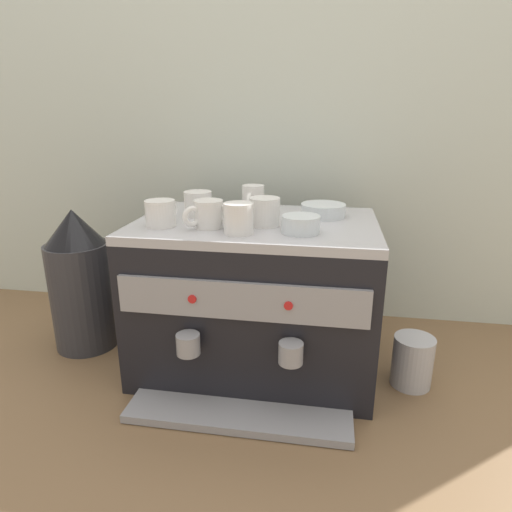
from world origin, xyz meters
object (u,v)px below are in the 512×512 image
(ceramic_cup_0, at_px, (207,214))
(ceramic_cup_4, at_px, (253,201))
(ceramic_cup_2, at_px, (265,211))
(ceramic_cup_5, at_px, (238,218))
(ceramic_bowl_0, at_px, (323,210))
(ceramic_cup_3, at_px, (161,213))
(ceramic_bowl_1, at_px, (301,225))
(coffee_grinder, at_px, (81,282))
(espresso_machine, at_px, (256,296))
(ceramic_cup_1, at_px, (198,203))
(milk_pitcher, at_px, (412,361))

(ceramic_cup_0, bearing_deg, ceramic_cup_4, 60.16)
(ceramic_cup_4, bearing_deg, ceramic_cup_2, -64.10)
(ceramic_cup_5, xyz_separation_m, ceramic_bowl_0, (0.20, 0.21, -0.02))
(ceramic_cup_3, bearing_deg, ceramic_cup_4, 36.88)
(ceramic_bowl_1, bearing_deg, coffee_grinder, 170.07)
(espresso_machine, distance_m, ceramic_cup_1, 0.30)
(espresso_machine, distance_m, ceramic_bowl_0, 0.30)
(espresso_machine, xyz_separation_m, coffee_grinder, (-0.54, 0.02, 0.00))
(ceramic_cup_1, bearing_deg, ceramic_cup_0, -63.66)
(ceramic_cup_4, distance_m, ceramic_cup_5, 0.19)
(ceramic_cup_2, distance_m, ceramic_bowl_0, 0.19)
(ceramic_cup_2, height_order, ceramic_cup_4, ceramic_cup_4)
(ceramic_cup_1, xyz_separation_m, ceramic_bowl_0, (0.34, 0.05, -0.02))
(ceramic_cup_2, relative_size, milk_pitcher, 0.83)
(ceramic_cup_1, height_order, ceramic_bowl_1, ceramic_cup_1)
(ceramic_cup_3, bearing_deg, ceramic_bowl_0, 23.62)
(ceramic_cup_3, height_order, milk_pitcher, ceramic_cup_3)
(ceramic_cup_2, xyz_separation_m, ceramic_bowl_0, (0.14, 0.12, -0.02))
(espresso_machine, bearing_deg, ceramic_cup_1, 167.04)
(ceramic_cup_5, height_order, milk_pitcher, ceramic_cup_5)
(ceramic_cup_0, distance_m, ceramic_cup_4, 0.18)
(ceramic_cup_1, height_order, ceramic_cup_4, ceramic_cup_4)
(ceramic_cup_1, distance_m, ceramic_bowl_1, 0.32)
(ceramic_cup_2, height_order, milk_pitcher, ceramic_cup_2)
(ceramic_cup_1, distance_m, milk_pitcher, 0.71)
(espresso_machine, height_order, ceramic_bowl_0, ceramic_bowl_0)
(ceramic_cup_2, xyz_separation_m, ceramic_cup_3, (-0.25, -0.05, -0.00))
(ceramic_cup_0, xyz_separation_m, ceramic_cup_5, (0.08, -0.04, 0.00))
(ceramic_cup_0, relative_size, ceramic_cup_5, 0.99)
(ceramic_cup_3, bearing_deg, ceramic_cup_1, 66.60)
(ceramic_cup_3, relative_size, ceramic_bowl_1, 1.22)
(ceramic_cup_2, xyz_separation_m, ceramic_cup_5, (-0.05, -0.09, 0.00))
(ceramic_cup_0, relative_size, ceramic_cup_2, 0.82)
(ceramic_cup_4, height_order, ceramic_cup_5, ceramic_cup_4)
(coffee_grinder, bearing_deg, ceramic_cup_3, -18.81)
(espresso_machine, distance_m, ceramic_cup_4, 0.26)
(ceramic_bowl_0, relative_size, ceramic_bowl_1, 1.34)
(milk_pitcher, bearing_deg, ceramic_cup_3, -175.59)
(ceramic_cup_2, xyz_separation_m, coffee_grinder, (-0.57, 0.06, -0.25))
(espresso_machine, xyz_separation_m, ceramic_cup_5, (-0.02, -0.12, 0.25))
(espresso_machine, relative_size, coffee_grinder, 1.46)
(ceramic_bowl_0, height_order, coffee_grinder, ceramic_bowl_0)
(ceramic_cup_1, bearing_deg, ceramic_cup_2, -21.12)
(ceramic_cup_2, relative_size, ceramic_bowl_1, 1.26)
(ceramic_cup_2, distance_m, ceramic_bowl_1, 0.11)
(ceramic_cup_3, xyz_separation_m, ceramic_bowl_0, (0.40, 0.17, -0.02))
(espresso_machine, relative_size, ceramic_bowl_1, 6.95)
(ceramic_cup_3, relative_size, coffee_grinder, 0.26)
(espresso_machine, height_order, ceramic_cup_2, ceramic_cup_2)
(ceramic_cup_5, relative_size, ceramic_bowl_0, 0.78)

